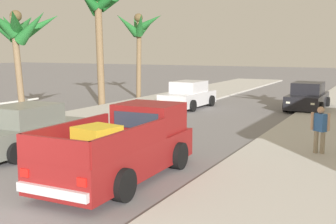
{
  "coord_description": "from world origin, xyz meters",
  "views": [
    {
      "loc": [
        7.1,
        -4.67,
        3.33
      ],
      "look_at": [
        0.43,
        8.34,
        1.2
      ],
      "focal_mm": 45.89,
      "sensor_mm": 36.0,
      "label": 1
    }
  ],
  "objects_px": {
    "palm_tree_left_mid": "(138,29)",
    "palm_tree_right_mid": "(18,29)",
    "palm_tree_left_fore": "(100,8)",
    "car_right_mid": "(25,130)",
    "car_left_near": "(188,95)",
    "pedestrian": "(320,128)",
    "pickup_truck": "(124,148)",
    "car_right_near": "(308,97)"
  },
  "relations": [
    {
      "from": "pickup_truck",
      "to": "car_right_mid",
      "type": "xyz_separation_m",
      "value": [
        -4.46,
        0.94,
        -0.08
      ]
    },
    {
      "from": "palm_tree_left_mid",
      "to": "car_left_near",
      "type": "bearing_deg",
      "value": -30.18
    },
    {
      "from": "car_left_near",
      "to": "car_right_near",
      "type": "xyz_separation_m",
      "value": [
        6.28,
        2.2,
        0.0
      ]
    },
    {
      "from": "car_right_mid",
      "to": "palm_tree_right_mid",
      "type": "bearing_deg",
      "value": 136.8
    },
    {
      "from": "palm_tree_left_fore",
      "to": "pedestrian",
      "type": "bearing_deg",
      "value": -27.82
    },
    {
      "from": "car_right_mid",
      "to": "palm_tree_right_mid",
      "type": "height_order",
      "value": "palm_tree_right_mid"
    },
    {
      "from": "car_left_near",
      "to": "palm_tree_left_mid",
      "type": "height_order",
      "value": "palm_tree_left_mid"
    },
    {
      "from": "palm_tree_left_fore",
      "to": "pedestrian",
      "type": "height_order",
      "value": "palm_tree_left_fore"
    },
    {
      "from": "car_left_near",
      "to": "car_right_mid",
      "type": "height_order",
      "value": "same"
    },
    {
      "from": "car_right_near",
      "to": "car_right_mid",
      "type": "distance_m",
      "value": 15.9
    },
    {
      "from": "palm_tree_left_mid",
      "to": "palm_tree_right_mid",
      "type": "distance_m",
      "value": 11.34
    },
    {
      "from": "car_right_near",
      "to": "car_left_near",
      "type": "bearing_deg",
      "value": -160.7
    },
    {
      "from": "car_right_near",
      "to": "palm_tree_left_fore",
      "type": "bearing_deg",
      "value": -161.44
    },
    {
      "from": "pickup_truck",
      "to": "palm_tree_right_mid",
      "type": "relative_size",
      "value": 1.02
    },
    {
      "from": "car_right_near",
      "to": "palm_tree_left_fore",
      "type": "relative_size",
      "value": 0.61
    },
    {
      "from": "palm_tree_right_mid",
      "to": "palm_tree_left_fore",
      "type": "bearing_deg",
      "value": 93.75
    },
    {
      "from": "car_left_near",
      "to": "palm_tree_right_mid",
      "type": "distance_m",
      "value": 10.11
    },
    {
      "from": "pickup_truck",
      "to": "palm_tree_right_mid",
      "type": "xyz_separation_m",
      "value": [
        -8.68,
        4.9,
        3.47
      ]
    },
    {
      "from": "car_right_mid",
      "to": "pedestrian",
      "type": "bearing_deg",
      "value": 22.61
    },
    {
      "from": "pickup_truck",
      "to": "car_left_near",
      "type": "bearing_deg",
      "value": 107.45
    },
    {
      "from": "pickup_truck",
      "to": "car_left_near",
      "type": "relative_size",
      "value": 1.22
    },
    {
      "from": "car_right_near",
      "to": "car_right_mid",
      "type": "xyz_separation_m",
      "value": [
        -6.59,
        -14.47,
        0.0
      ]
    },
    {
      "from": "palm_tree_left_fore",
      "to": "palm_tree_right_mid",
      "type": "distance_m",
      "value": 6.9
    },
    {
      "from": "pickup_truck",
      "to": "car_right_mid",
      "type": "distance_m",
      "value": 4.56
    },
    {
      "from": "car_left_near",
      "to": "car_right_mid",
      "type": "distance_m",
      "value": 12.28
    },
    {
      "from": "pickup_truck",
      "to": "car_right_mid",
      "type": "height_order",
      "value": "pickup_truck"
    },
    {
      "from": "car_right_mid",
      "to": "pickup_truck",
      "type": "bearing_deg",
      "value": -11.93
    },
    {
      "from": "car_right_near",
      "to": "palm_tree_right_mid",
      "type": "bearing_deg",
      "value": -135.8
    },
    {
      "from": "palm_tree_left_fore",
      "to": "palm_tree_right_mid",
      "type": "height_order",
      "value": "palm_tree_left_fore"
    },
    {
      "from": "palm_tree_left_mid",
      "to": "palm_tree_right_mid",
      "type": "height_order",
      "value": "palm_tree_left_mid"
    },
    {
      "from": "car_right_mid",
      "to": "palm_tree_left_fore",
      "type": "bearing_deg",
      "value": 113.54
    },
    {
      "from": "car_left_near",
      "to": "pedestrian",
      "type": "relative_size",
      "value": 2.7
    },
    {
      "from": "car_right_mid",
      "to": "palm_tree_right_mid",
      "type": "distance_m",
      "value": 6.79
    },
    {
      "from": "car_left_near",
      "to": "car_right_mid",
      "type": "relative_size",
      "value": 1.0
    },
    {
      "from": "palm_tree_right_mid",
      "to": "car_right_mid",
      "type": "bearing_deg",
      "value": -43.2
    },
    {
      "from": "car_right_near",
      "to": "palm_tree_left_fore",
      "type": "height_order",
      "value": "palm_tree_left_fore"
    },
    {
      "from": "car_left_near",
      "to": "car_right_near",
      "type": "bearing_deg",
      "value": 19.3
    },
    {
      "from": "palm_tree_left_mid",
      "to": "car_right_mid",
      "type": "bearing_deg",
      "value": -72.38
    },
    {
      "from": "palm_tree_left_fore",
      "to": "palm_tree_right_mid",
      "type": "relative_size",
      "value": 1.37
    },
    {
      "from": "pedestrian",
      "to": "pickup_truck",
      "type": "bearing_deg",
      "value": -132.97
    },
    {
      "from": "car_right_mid",
      "to": "car_left_near",
      "type": "bearing_deg",
      "value": 88.56
    },
    {
      "from": "car_right_near",
      "to": "palm_tree_right_mid",
      "type": "xyz_separation_m",
      "value": [
        -10.81,
        -10.51,
        3.54
      ]
    }
  ]
}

